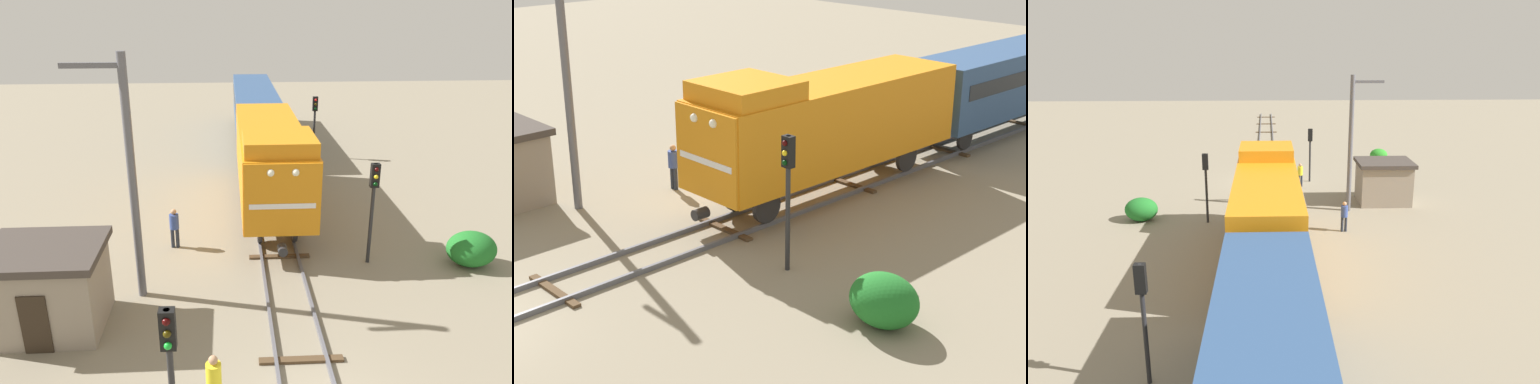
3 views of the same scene
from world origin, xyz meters
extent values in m
cube|color=#4C3823|center=(0.00, 3.06, 0.04)|extent=(2.40, 0.24, 0.09)
cube|color=#4C3823|center=(0.00, 9.19, 0.04)|extent=(2.40, 0.24, 0.09)
cube|color=#4C3823|center=(0.00, 15.31, 0.04)|extent=(2.40, 0.24, 0.09)
cube|color=#4C3823|center=(0.00, 21.44, 0.04)|extent=(2.40, 0.24, 0.09)
cube|color=#4C3823|center=(0.00, 27.56, 0.04)|extent=(2.40, 0.24, 0.09)
cube|color=#4C3823|center=(0.00, 33.69, 0.04)|extent=(2.40, 0.24, 0.09)
cube|color=orange|center=(0.00, 14.05, 2.71)|extent=(2.90, 11.00, 2.90)
cube|color=orange|center=(0.00, 10.15, 4.46)|extent=(2.75, 2.80, 0.60)
cube|color=orange|center=(0.00, 8.50, 2.71)|extent=(2.84, 0.10, 2.84)
cube|color=white|center=(0.00, 8.46, 2.51)|extent=(2.46, 0.06, 0.20)
sphere|color=white|center=(-0.45, 8.45, 3.81)|extent=(0.28, 0.28, 0.28)
sphere|color=white|center=(0.45, 8.45, 3.81)|extent=(0.28, 0.28, 0.28)
cylinder|color=#262628|center=(0.00, 8.20, 0.86)|extent=(0.36, 0.50, 0.36)
cylinder|color=#262628|center=(-0.72, 10.35, 0.71)|extent=(0.18, 1.10, 1.10)
cylinder|color=#262628|center=(0.72, 10.35, 0.71)|extent=(0.18, 1.10, 1.10)
cylinder|color=#262628|center=(-0.72, 17.75, 0.71)|extent=(0.18, 1.10, 1.10)
cylinder|color=#262628|center=(0.72, 17.75, 0.71)|extent=(0.18, 1.10, 1.10)
cube|color=#2D4C7A|center=(0.00, 27.15, 2.47)|extent=(2.80, 14.00, 2.70)
cube|color=black|center=(0.00, 27.15, 2.82)|extent=(2.84, 12.88, 0.64)
cylinder|color=#262628|center=(-0.72, 21.75, 0.64)|extent=(0.16, 0.96, 0.96)
cylinder|color=#262628|center=(0.72, 21.75, 0.64)|extent=(0.16, 0.96, 0.96)
cylinder|color=#262628|center=(-0.72, 32.55, 0.64)|extent=(0.16, 0.96, 0.96)
cylinder|color=#262628|center=(0.72, 32.55, 0.64)|extent=(0.16, 0.96, 0.96)
cube|color=black|center=(-3.20, -0.03, 3.49)|extent=(0.32, 0.24, 0.90)
sphere|color=#390606|center=(-3.20, -0.17, 3.76)|extent=(0.16, 0.16, 0.16)
sphere|color=#3C3306|center=(-3.20, -0.17, 3.48)|extent=(0.16, 0.16, 0.16)
sphere|color=green|center=(-3.20, -0.17, 3.20)|extent=(0.16, 0.16, 0.16)
cylinder|color=#262628|center=(3.40, 8.64, 2.01)|extent=(0.14, 0.14, 4.03)
cube|color=black|center=(3.40, 8.64, 3.58)|extent=(0.32, 0.24, 0.90)
sphere|color=#390606|center=(3.40, 8.50, 3.85)|extent=(0.16, 0.16, 0.16)
sphere|color=yellow|center=(3.40, 8.50, 3.57)|extent=(0.16, 0.16, 0.16)
sphere|color=black|center=(3.40, 8.50, 3.29)|extent=(0.16, 0.16, 0.16)
cylinder|color=#262628|center=(3.60, 22.79, 1.97)|extent=(0.14, 0.14, 3.93)
cube|color=black|center=(3.60, 22.79, 3.48)|extent=(0.32, 0.24, 0.90)
sphere|color=red|center=(3.60, 22.65, 3.75)|extent=(0.16, 0.16, 0.16)
sphere|color=#3C3306|center=(3.60, 22.65, 3.47)|extent=(0.16, 0.16, 0.16)
sphere|color=black|center=(3.60, 22.65, 3.19)|extent=(0.16, 0.16, 0.16)
cylinder|color=yellow|center=(-2.40, 1.32, 1.16)|extent=(0.38, 0.38, 0.62)
sphere|color=tan|center=(-2.40, 1.32, 1.58)|extent=(0.23, 0.23, 0.23)
cylinder|color=#262B38|center=(-4.30, 10.33, 0.42)|extent=(0.15, 0.15, 0.85)
cylinder|color=#262B38|center=(-4.10, 10.33, 0.42)|extent=(0.15, 0.15, 0.85)
cylinder|color=#33478C|center=(-4.20, 10.33, 1.16)|extent=(0.38, 0.38, 0.62)
sphere|color=tan|center=(-4.20, 10.33, 1.58)|extent=(0.23, 0.23, 0.23)
cylinder|color=#595960|center=(-5.00, 6.80, 4.09)|extent=(0.28, 0.28, 8.18)
cube|color=#595960|center=(-5.90, 6.80, 7.78)|extent=(1.80, 0.16, 0.16)
cube|color=gray|center=(-7.50, 5.17, 1.25)|extent=(3.20, 2.60, 2.50)
cube|color=#3F3833|center=(-7.50, 5.17, 2.62)|extent=(3.50, 2.90, 0.24)
cube|color=#2D2319|center=(-7.50, 3.85, 0.95)|extent=(0.80, 0.06, 1.90)
ellipsoid|color=#1E6D26|center=(7.26, 8.19, 0.68)|extent=(1.88, 1.54, 1.37)
camera|label=1|loc=(-1.93, -8.30, 9.52)|focal=35.00mm
camera|label=2|loc=(17.79, -5.80, 10.09)|focal=55.00mm
camera|label=3|loc=(-0.02, 35.77, 9.88)|focal=35.00mm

